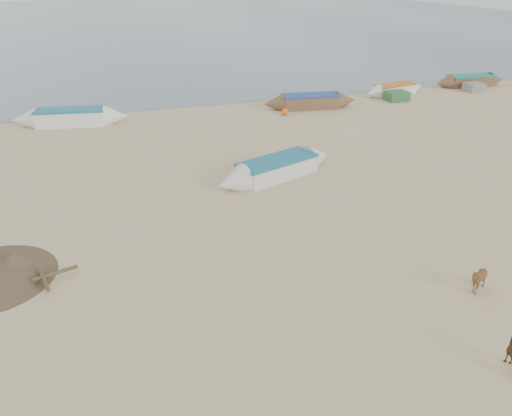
{
  "coord_description": "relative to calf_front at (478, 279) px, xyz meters",
  "views": [
    {
      "loc": [
        -5.03,
        -10.93,
        8.74
      ],
      "look_at": [
        0.0,
        4.0,
        1.0
      ],
      "focal_mm": 35.0,
      "sensor_mm": 36.0,
      "label": 1
    }
  ],
  "objects": [
    {
      "name": "near_canoe",
      "position": [
        -2.43,
        10.18,
        -0.0
      ],
      "size": [
        6.54,
        3.48,
        0.87
      ],
      "primitive_type": null,
      "rotation": [
        0.0,
        0.0,
        0.34
      ],
      "color": "silver",
      "rests_on": "ground"
    },
    {
      "name": "sea",
      "position": [
        -5.02,
        83.48,
        -0.43
      ],
      "size": [
        160.0,
        160.0,
        0.0
      ],
      "primitive_type": "plane",
      "color": "slate",
      "rests_on": "ground"
    },
    {
      "name": "calf_front",
      "position": [
        0.0,
        0.0,
        0.0
      ],
      "size": [
        0.95,
        0.88,
        0.87
      ],
      "primitive_type": "imported",
      "rotation": [
        0.0,
        0.0,
        -1.83
      ],
      "color": "#56351B",
      "rests_on": "ground"
    },
    {
      "name": "waterline_canoes",
      "position": [
        -6.47,
        21.89,
        0.01
      ],
      "size": [
        57.11,
        4.26,
        0.99
      ],
      "color": "brown",
      "rests_on": "ground"
    },
    {
      "name": "ground",
      "position": [
        -5.02,
        1.48,
        -0.44
      ],
      "size": [
        140.0,
        140.0,
        0.0
      ],
      "primitive_type": "plane",
      "color": "tan",
      "rests_on": "ground"
    },
    {
      "name": "beach_clutter",
      "position": [
        -0.23,
        21.06,
        -0.14
      ],
      "size": [
        46.78,
        4.2,
        0.64
      ],
      "color": "#326F3E",
      "rests_on": "ground"
    }
  ]
}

